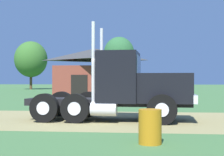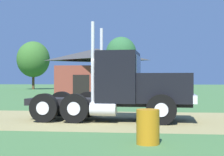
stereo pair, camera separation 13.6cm
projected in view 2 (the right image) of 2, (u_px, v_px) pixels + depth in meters
ground_plane at (101, 119)px, 14.18m from camera, size 200.00×200.00×0.00m
dirt_track at (101, 119)px, 14.18m from camera, size 120.00×6.88×0.01m
truck_foreground_white at (127, 88)px, 13.78m from camera, size 6.97×2.83×3.96m
steel_barrel at (148, 127)px, 8.77m from camera, size 0.60×0.60×0.91m
shed_building at (97, 72)px, 39.37m from camera, size 9.15×6.77×5.34m
tree_left at (33, 59)px, 57.61m from camera, size 5.60×5.60×8.24m
tree_mid at (121, 54)px, 51.63m from camera, size 4.72×4.72×8.26m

